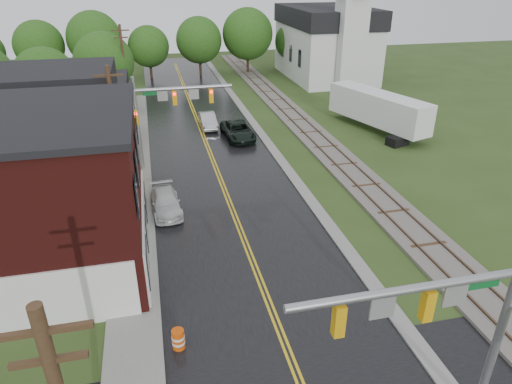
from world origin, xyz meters
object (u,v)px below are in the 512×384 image
object	(u,v)px
sedan_silver	(208,121)
construction_barrel	(178,339)
utility_pole_b	(117,134)
traffic_signal_far	(165,106)
suv_dark	(238,131)
tree_left_e	(105,64)
semi_trailer	(378,108)
church	(329,36)
tree_left_c	(47,81)
pickup_white	(166,203)
utility_pole_c	(125,67)
traffic_signal_near	(447,315)

from	to	relation	value
sedan_silver	construction_barrel	xyz separation A→B (m)	(-5.16, -28.59, -0.23)
construction_barrel	utility_pole_b	bearing A→B (deg)	99.61
traffic_signal_far	suv_dark	bearing A→B (deg)	39.27
tree_left_e	sedan_silver	xyz separation A→B (m)	(9.65, -9.73, -4.12)
utility_pole_b	tree_left_e	distance (m)	23.99
semi_trailer	traffic_signal_far	bearing A→B (deg)	-167.21
sedan_silver	church	bearing A→B (deg)	42.02
church	tree_left_e	size ratio (longest dim) A/B	2.45
suv_dark	sedan_silver	size ratio (longest dim) A/B	1.26
construction_barrel	semi_trailer	bearing A→B (deg)	48.97
sedan_silver	traffic_signal_far	bearing A→B (deg)	-115.39
tree_left_e	utility_pole_b	bearing A→B (deg)	-85.10
traffic_signal_far	church	bearing A→B (deg)	48.73
sedan_silver	semi_trailer	distance (m)	16.43
tree_left_c	utility_pole_b	bearing A→B (deg)	-68.51
tree_left_e	semi_trailer	xyz separation A→B (m)	(25.34, -14.37, -2.64)
tree_left_e	sedan_silver	world-z (taller)	tree_left_e
tree_left_c	pickup_white	xyz separation A→B (m)	(9.65, -20.21, -3.88)
construction_barrel	sedan_silver	bearing A→B (deg)	79.78
suv_dark	sedan_silver	distance (m)	4.46
traffic_signal_far	tree_left_e	size ratio (longest dim) A/B	0.90
utility_pole_b	semi_trailer	size ratio (longest dim) A/B	0.78
utility_pole_c	tree_left_e	world-z (taller)	utility_pole_c
traffic_signal_near	utility_pole_c	distance (m)	43.24
suv_dark	pickup_white	world-z (taller)	suv_dark
traffic_signal_near	traffic_signal_far	world-z (taller)	same
traffic_signal_far	utility_pole_c	xyz separation A→B (m)	(-3.33, 17.00, -0.25)
sedan_silver	construction_barrel	size ratio (longest dim) A/B	4.51
traffic_signal_near	traffic_signal_far	xyz separation A→B (m)	(-6.94, 25.00, 0.01)
church	utility_pole_b	bearing A→B (deg)	-130.18
suv_dark	semi_trailer	distance (m)	13.55
utility_pole_c	suv_dark	xyz separation A→B (m)	(9.84, -11.68, -3.98)
church	traffic_signal_far	bearing A→B (deg)	-131.27
church	utility_pole_b	distance (m)	41.55
tree_left_c	construction_barrel	xyz separation A→B (m)	(9.49, -32.32, -4.05)
traffic_signal_near	semi_trailer	xyz separation A→B (m)	(13.02, 29.53, -2.79)
pickup_white	semi_trailer	distance (m)	23.88
construction_barrel	utility_pole_c	bearing A→B (deg)	93.84
church	traffic_signal_far	world-z (taller)	church
tree_left_c	suv_dark	size ratio (longest dim) A/B	1.44
semi_trailer	tree_left_c	bearing A→B (deg)	164.58
utility_pole_b	construction_barrel	distance (m)	15.23
traffic_signal_far	construction_barrel	xyz separation A→B (m)	(-0.89, -19.42, -4.51)
traffic_signal_near	tree_left_e	xyz separation A→B (m)	(-12.32, 43.90, -0.16)
utility_pole_b	tree_left_c	xyz separation A→B (m)	(-7.05, 17.90, -0.21)
utility_pole_b	suv_dark	bearing A→B (deg)	46.37
tree_left_c	construction_barrel	size ratio (longest dim) A/B	8.20
utility_pole_b	sedan_silver	distance (m)	16.58
utility_pole_c	tree_left_c	distance (m)	8.16
traffic_signal_far	semi_trailer	bearing A→B (deg)	12.79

